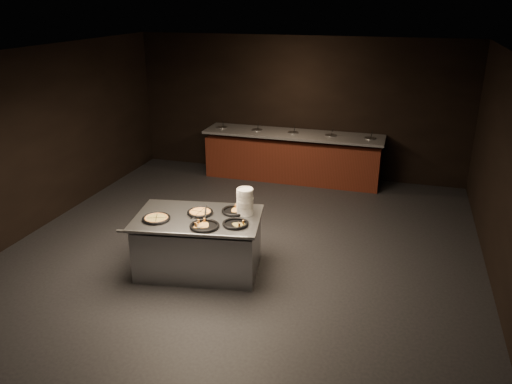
% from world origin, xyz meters
% --- Properties ---
extents(room, '(7.02, 8.02, 2.92)m').
position_xyz_m(room, '(0.00, 0.00, 1.45)').
color(room, black).
rests_on(room, ground).
extents(salad_bar, '(3.70, 0.83, 1.18)m').
position_xyz_m(salad_bar, '(0.00, 3.56, 0.44)').
color(salad_bar, '#541D13').
rests_on(salad_bar, ground).
extents(serving_counter, '(1.86, 1.38, 0.82)m').
position_xyz_m(serving_counter, '(-0.41, -0.49, 0.39)').
color(serving_counter, '#A6A8AC').
rests_on(serving_counter, ground).
extents(plate_stack, '(0.23, 0.23, 0.37)m').
position_xyz_m(plate_stack, '(0.18, -0.22, 1.00)').
color(plate_stack, white).
rests_on(plate_stack, serving_counter).
extents(pan_veggie_whole, '(0.38, 0.38, 0.04)m').
position_xyz_m(pan_veggie_whole, '(-0.90, -0.74, 0.83)').
color(pan_veggie_whole, black).
rests_on(pan_veggie_whole, serving_counter).
extents(pan_cheese_whole, '(0.36, 0.36, 0.04)m').
position_xyz_m(pan_cheese_whole, '(-0.41, -0.38, 0.83)').
color(pan_cheese_whole, black).
rests_on(pan_cheese_whole, serving_counter).
extents(pan_cheese_slices_a, '(0.37, 0.37, 0.04)m').
position_xyz_m(pan_cheese_slices_a, '(0.03, -0.20, 0.83)').
color(pan_cheese_slices_a, black).
rests_on(pan_cheese_slices_a, serving_counter).
extents(pan_cheese_slices_b, '(0.39, 0.39, 0.04)m').
position_xyz_m(pan_cheese_slices_b, '(-0.19, -0.77, 0.83)').
color(pan_cheese_slices_b, black).
rests_on(pan_cheese_slices_b, serving_counter).
extents(pan_veggie_slices, '(0.35, 0.35, 0.04)m').
position_xyz_m(pan_veggie_slices, '(0.18, -0.59, 0.83)').
color(pan_veggie_slices, black).
rests_on(pan_veggie_slices, serving_counter).
extents(server_left, '(0.19, 0.33, 0.17)m').
position_xyz_m(server_left, '(-0.29, -0.49, 0.89)').
color(server_left, '#A6A8AC').
rests_on(server_left, serving_counter).
extents(server_right, '(0.25, 0.22, 0.15)m').
position_xyz_m(server_right, '(-0.33, -0.75, 0.88)').
color(server_right, '#A6A8AC').
rests_on(server_right, serving_counter).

